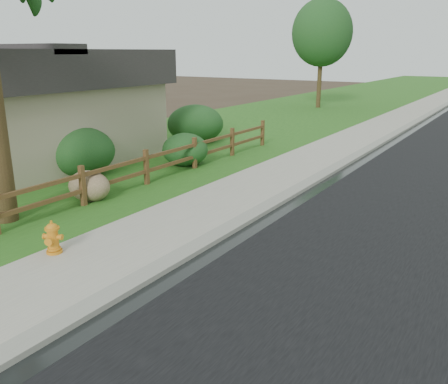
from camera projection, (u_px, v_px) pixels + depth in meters
The scene contains 11 objects.
curb at pixel (444, 106), 34.08m from camera, with size 0.40×90.00×0.12m, color gray.
sidewalk at pixel (425, 105), 34.75m from camera, with size 2.20×90.00×0.10m, color gray.
grass_strip at pixel (398, 104), 35.74m from camera, with size 1.60×90.00×0.06m, color #1D4E16.
lawn_near at pixel (332, 100), 38.43m from camera, with size 9.00×90.00×0.04m, color #1D4E16.
ranch_fence at pixel (117, 174), 12.90m from camera, with size 0.12×16.92×1.10m.
fire_hydrant at pixel (53, 238), 9.06m from camera, with size 0.43×0.35×0.66m.
boulder at pixel (89, 186), 12.53m from camera, with size 1.23×0.93×0.82m, color #776344.
shrub_b at pixel (79, 152), 15.02m from camera, with size 2.24×2.24×1.57m, color #18451E.
shrub_c at pixel (185, 150), 16.36m from camera, with size 1.59×1.59×1.15m, color #18451E.
shrub_d at pixel (195, 124), 20.46m from camera, with size 2.42×2.42×1.65m, color #18451E.
tree_mid_left at pixel (322, 33), 31.99m from camera, with size 4.08×4.08×7.29m.
Camera 1 is at (5.61, -2.55, 3.83)m, focal length 38.00 mm.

